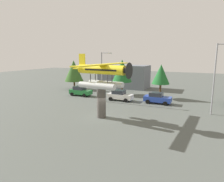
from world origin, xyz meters
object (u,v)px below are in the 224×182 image
at_px(car_near_green, 80,91).
at_px(tree_west, 74,71).
at_px(streetlight_secondary, 216,75).
at_px(tree_center_back, 161,74).
at_px(car_far_blue, 157,98).
at_px(floatplane_monument, 102,74).
at_px(display_pedestal, 101,103).
at_px(storefront_building, 124,76).
at_px(tree_east, 122,71).
at_px(car_mid_white, 120,95).
at_px(streetlight_primary, 103,73).

relative_size(car_near_green, tree_west, 0.66).
height_order(streetlight_secondary, tree_center_back, streetlight_secondary).
bearing_deg(car_far_blue, floatplane_monument, -114.35).
bearing_deg(tree_center_back, display_pedestal, -106.69).
xyz_separation_m(floatplane_monument, storefront_building, (-6.07, 22.01, -2.78)).
distance_m(car_near_green, storefront_building, 13.02).
bearing_deg(floatplane_monument, display_pedestal, 180.00).
bearing_deg(car_far_blue, storefront_building, 131.05).
distance_m(display_pedestal, tree_center_back, 14.79).
xyz_separation_m(streetlight_secondary, tree_east, (-15.47, 6.84, -0.55)).
bearing_deg(streetlight_secondary, car_mid_white, 171.32).
xyz_separation_m(car_far_blue, tree_east, (-7.72, 4.07, 3.69)).
height_order(car_near_green, car_mid_white, same).
bearing_deg(storefront_building, display_pedestal, -74.90).
height_order(streetlight_secondary, tree_east, streetlight_secondary).
bearing_deg(tree_west, floatplane_monument, -44.76).
height_order(storefront_building, tree_west, tree_west).
height_order(floatplane_monument, car_near_green, floatplane_monument).
height_order(car_far_blue, tree_west, tree_west).
distance_m(display_pedestal, streetlight_secondary, 14.64).
xyz_separation_m(streetlight_secondary, tree_center_back, (-8.17, 6.86, -0.90)).
bearing_deg(car_far_blue, display_pedestal, -115.00).
bearing_deg(car_near_green, tree_center_back, 17.22).
xyz_separation_m(car_near_green, car_mid_white, (8.21, -0.42, 0.00)).
height_order(car_near_green, streetlight_secondary, streetlight_secondary).
distance_m(car_mid_white, streetlight_secondary, 14.68).
xyz_separation_m(storefront_building, tree_east, (2.83, -8.04, 1.97)).
bearing_deg(tree_center_back, storefront_building, 141.63).
distance_m(car_mid_white, tree_west, 15.06).
height_order(streetlight_secondary, tree_west, streetlight_secondary).
xyz_separation_m(car_mid_white, tree_center_back, (5.72, 4.74, 3.34)).
relative_size(car_far_blue, storefront_building, 0.38).
xyz_separation_m(floatplane_monument, tree_east, (-3.24, 13.97, -0.81)).
distance_m(display_pedestal, floatplane_monument, 3.53).
distance_m(display_pedestal, tree_east, 14.56).
xyz_separation_m(display_pedestal, streetlight_secondary, (12.36, 7.12, 3.26)).
height_order(floatplane_monument, streetlight_secondary, streetlight_secondary).
xyz_separation_m(storefront_building, tree_west, (-9.11, -6.96, 1.48)).
relative_size(streetlight_primary, tree_west, 1.25).
relative_size(car_far_blue, streetlight_primary, 0.53).
bearing_deg(display_pedestal, car_far_blue, 65.00).
bearing_deg(car_near_green, streetlight_primary, -21.00).
bearing_deg(tree_west, car_far_blue, -14.68).
bearing_deg(tree_east, car_near_green, -147.04).
height_order(streetlight_primary, tree_west, streetlight_primary).
bearing_deg(car_mid_white, tree_center_back, 39.65).
height_order(floatplane_monument, car_mid_white, floatplane_monument).
xyz_separation_m(display_pedestal, tree_center_back, (4.19, 13.98, 2.36)).
relative_size(storefront_building, tree_west, 1.76).
relative_size(storefront_building, tree_center_back, 1.88).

